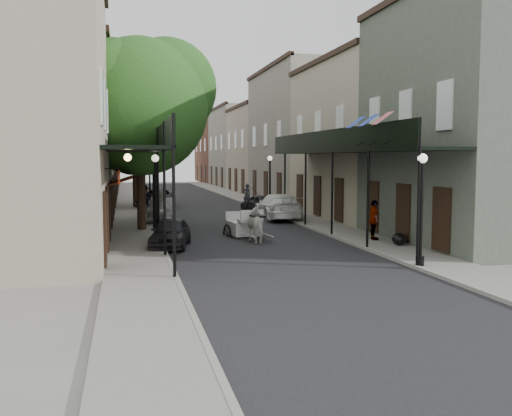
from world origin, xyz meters
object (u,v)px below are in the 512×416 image
pedestrian_sidewalk_left (144,199)px  car_left_near (171,233)px  carriage (241,215)px  tree_far (139,129)px  horse (258,225)px  lamppost_right_near (421,208)px  pedestrian_sidewalk_right (374,220)px  lamppost_left (156,196)px  car_right_near (278,206)px  tree_near (148,101)px  car_left_mid (162,210)px  car_left_far (157,198)px  pedestrian_walking (163,210)px  lamppost_right_far (270,183)px  car_right_far (259,203)px

pedestrian_sidewalk_left → car_left_near: (0.60, -13.71, -0.44)m
carriage → tree_far: bearing=96.8°
tree_far → horse: 20.18m
lamppost_right_near → pedestrian_sidewalk_right: bearing=79.9°
lamppost_left → car_right_near: (7.70, 8.00, -1.27)m
tree_near → horse: (4.48, -5.00, -5.74)m
lamppost_right_near → carriage: bearing=113.5°
car_left_mid → car_right_near: car_right_near is taller
tree_far → car_left_mid: tree_far is taller
pedestrian_sidewalk_right → car_left_far: size_ratio=0.34×
pedestrian_walking → carriage: bearing=-38.5°
pedestrian_sidewalk_right → lamppost_left: bearing=86.5°
lamppost_right_near → pedestrian_walking: bearing=120.8°
lamppost_right_far → car_left_mid: bearing=-151.8°
pedestrian_sidewalk_left → car_right_far: 7.85m
carriage → tree_near: bearing=139.9°
pedestrian_sidewalk_left → car_left_near: 13.73m
lamppost_right_far → car_left_near: bearing=-119.7°
lamppost_right_near → pedestrian_sidewalk_left: lamppost_right_near is taller
tree_near → lamppost_left: size_ratio=2.60×
pedestrian_sidewalk_left → carriage: bearing=89.5°
pedestrian_sidewalk_right → car_right_far: 15.21m
carriage → pedestrian_walking: (-3.48, 3.25, 0.02)m
pedestrian_walking → pedestrian_sidewalk_left: 7.53m
lamppost_right_far → pedestrian_sidewalk_right: (1.05, -14.12, -1.06)m
tree_near → car_right_near: 10.39m
tree_far → lamppost_right_far: (8.35, -6.18, -3.79)m
carriage → car_right_near: (3.62, 6.50, -0.20)m
pedestrian_walking → car_right_far: size_ratio=0.55×
lamppost_right_far → carriage: lamppost_right_far is taller
lamppost_right_far → car_right_near: bearing=-97.1°
lamppost_right_far → car_right_near: size_ratio=0.69×
tree_far → lamppost_right_near: bearing=-72.3°
pedestrian_sidewalk_left → lamppost_left: bearing=68.8°
car_left_near → car_right_near: (7.20, 9.47, 0.16)m
pedestrian_walking → pedestrian_sidewalk_right: size_ratio=1.15×
horse → car_right_far: 14.21m
pedestrian_sidewalk_left → car_left_mid: 4.34m
lamppost_right_near → pedestrian_sidewalk_right: size_ratio=2.13×
lamppost_right_near → tree_near: bearing=124.3°
carriage → lamppost_left: bearing=-167.2°
pedestrian_walking → lamppost_right_near: bearing=-54.6°
horse → car_right_far: size_ratio=0.49×
lamppost_right_near → car_right_near: bearing=91.8°
tree_near → car_left_mid: bearing=77.5°
pedestrian_sidewalk_right → lamppost_right_near: bearing=179.3°
car_left_mid → pedestrian_walking: bearing=-86.4°
pedestrian_walking → car_left_mid: pedestrian_walking is taller
car_left_far → car_right_near: size_ratio=0.95×
pedestrian_sidewalk_right → car_right_far: pedestrian_sidewalk_right is taller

